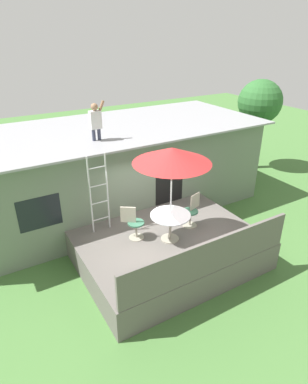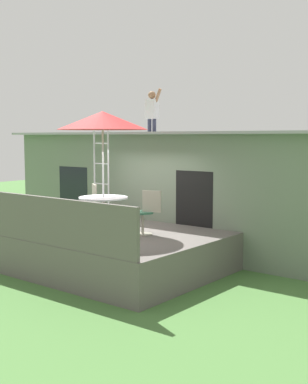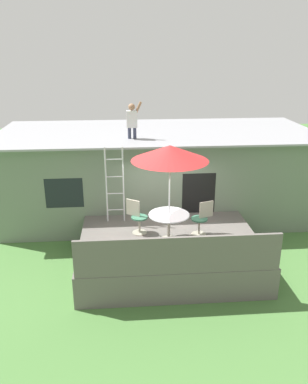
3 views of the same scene
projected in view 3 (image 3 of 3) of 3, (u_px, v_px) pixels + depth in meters
ground_plane at (169, 264)px, 10.66m from camera, size 40.00×40.00×0.00m
house at (157, 173)px, 13.51m from camera, size 10.50×4.50×2.93m
deck at (169, 251)px, 10.52m from camera, size 4.68×3.64×0.80m
deck_railing at (179, 256)px, 8.57m from camera, size 4.58×0.08×0.90m
patio_table at (169, 220)px, 10.02m from camera, size 1.04×1.04×0.74m
patio_umbrella at (170, 153)px, 9.41m from camera, size 1.90×1.90×2.54m
step_ladder at (115, 185)px, 11.00m from camera, size 0.52×0.04×2.20m
person_figure at (132, 118)px, 11.71m from camera, size 0.47×0.20×1.11m
patio_chair_left at (137, 217)px, 10.52m from camera, size 0.56×0.46×0.92m
patio_chair_right at (202, 219)px, 10.42m from camera, size 0.61×0.44×0.92m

